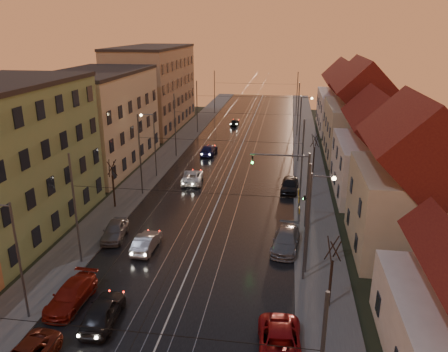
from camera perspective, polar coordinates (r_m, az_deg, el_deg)
The scene contains 42 objects.
road at distance 62.28m, azimuth 1.67°, elevation 2.48°, with size 16.00×120.00×0.04m, color black.
sidewalk_left at distance 64.15m, azimuth -7.25°, elevation 2.88°, with size 4.00×120.00×0.15m, color #4C4C4C.
sidewalk_right at distance 61.95m, azimuth 10.89°, elevation 2.10°, with size 4.00×120.00×0.15m, color #4C4C4C.
tram_rail_0 at distance 62.55m, azimuth -0.34°, elevation 2.60°, with size 0.06×120.00×0.03m, color gray.
tram_rail_1 at distance 62.36m, azimuth 0.96°, elevation 2.54°, with size 0.06×120.00×0.03m, color gray.
tram_rail_2 at distance 62.19m, azimuth 2.37°, elevation 2.48°, with size 0.06×120.00×0.03m, color gray.
tram_rail_3 at distance 62.06m, azimuth 3.68°, elevation 2.43°, with size 0.06×120.00×0.03m, color gray.
apartment_left_1 at distance 42.81m, azimuth -26.82°, elevation 1.75°, with size 10.00×18.00×13.00m, color #6F9A62.
apartment_left_2 at distance 59.81m, azimuth -16.02°, elevation 6.97°, with size 10.00×20.00×12.00m, color beige.
apartment_left_3 at distance 81.79m, azimuth -9.23°, elevation 11.22°, with size 10.00×24.00×14.00m, color tan.
house_right_1 at distance 37.79m, azimuth 23.34°, elevation -1.53°, with size 8.67×10.20×10.80m.
house_right_2 at distance 50.10m, azimuth 19.70°, elevation 2.75°, with size 9.18×12.24×9.20m.
house_right_3 at distance 64.23m, azimuth 17.42°, elevation 7.44°, with size 9.18×14.28×11.50m.
house_right_4 at distance 81.93m, azimuth 15.57°, elevation 9.41°, with size 9.18×16.32×10.00m.
catenary_pole_l_1 at distance 34.89m, azimuth -18.84°, elevation -4.30°, with size 0.16×0.16×9.00m, color #595B60.
catenary_pole_r_1 at distance 31.28m, azimuth 10.72°, elevation -6.30°, with size 0.16×0.16×9.00m, color #595B60.
catenary_pole_l_2 at distance 47.87m, azimuth -10.90°, elevation 2.64°, with size 0.16×0.16×9.00m, color #595B60.
catenary_pole_r_2 at distance 45.31m, azimuth 10.14°, elevation 1.75°, with size 0.16×0.16×9.00m, color #595B60.
catenary_pole_l_3 at distance 61.78m, azimuth -6.40°, elevation 6.53°, with size 0.16×0.16×9.00m, color #595B60.
catenary_pole_r_3 at distance 59.81m, azimuth 9.84°, elevation 5.95°, with size 0.16×0.16×9.00m, color #595B60.
catenary_pole_l_4 at distance 76.10m, azimuth -3.55°, elevation 8.95°, with size 0.16×0.16×9.00m, color #595B60.
catenary_pole_r_4 at distance 74.51m, azimuth 9.66°, elevation 8.51°, with size 0.16×0.16×9.00m, color #595B60.
catenary_pole_l_5 at distance 93.57m, azimuth -1.26°, elevation 10.86°, with size 0.16×0.16×9.00m, color #595B60.
catenary_pole_r_5 at distance 92.28m, azimuth 9.51°, elevation 10.49°, with size 0.16×0.16×9.00m, color #595B60.
street_lamp_0 at distance 29.59m, azimuth -25.86°, elevation -8.70°, with size 1.75×0.32×8.00m.
street_lamp_1 at distance 32.06m, azimuth 11.61°, elevation -4.96°, with size 1.75×0.32×8.00m.
street_lamp_2 at distance 53.42m, azimuth -9.36°, elevation 4.85°, with size 1.75×0.32×8.00m.
street_lamp_3 at distance 66.59m, azimuth 10.20°, elevation 7.59°, with size 1.75×0.32×8.00m.
traffic_light_mast at distance 39.55m, azimuth 9.46°, elevation -0.61°, with size 5.30×0.32×7.20m.
bare_tree_0 at distance 45.50m, azimuth -14.26°, elevation -1.15°, with size 1.09×1.09×5.11m.
bare_tree_1 at distance 29.70m, azimuth 13.82°, elevation -12.40°, with size 1.09×1.09×5.11m.
bare_tree_2 at distance 55.55m, azimuth 11.67°, elevation 2.69°, with size 1.09×1.09×5.11m.
driving_car_0 at distance 29.56m, azimuth -15.55°, elevation -16.67°, with size 1.86×4.62×1.57m, color black.
driving_car_1 at distance 37.20m, azimuth -10.11°, elevation -8.50°, with size 1.49×4.27×1.41m, color gray.
driving_car_2 at distance 52.13m, azimuth -4.15°, elevation -0.09°, with size 2.35×5.09×1.41m, color silver.
driving_car_3 at distance 63.53m, azimuth -2.02°, elevation 3.46°, with size 1.99×4.89×1.42m, color #171846.
driving_car_4 at distance 82.55m, azimuth 1.42°, elevation 7.02°, with size 1.44×3.57×1.22m, color black.
parked_left_2 at distance 31.82m, azimuth -19.35°, elevation -14.47°, with size 1.99×4.89×1.42m, color maroon.
parked_left_3 at distance 39.70m, azimuth -14.07°, elevation -6.89°, with size 1.76×4.37×1.49m, color gray.
parked_right_0 at distance 26.36m, azimuth 7.33°, elevation -21.16°, with size 2.48×5.38×1.49m, color #A01013.
parked_right_1 at distance 37.14m, azimuth 8.07°, elevation -8.35°, with size 2.10×5.17×1.50m, color gray.
parked_right_2 at distance 49.61m, azimuth 8.57°, elevation -1.16°, with size 1.86×4.62×1.57m, color black.
Camera 1 is at (6.94, -19.32, 17.67)m, focal length 35.00 mm.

